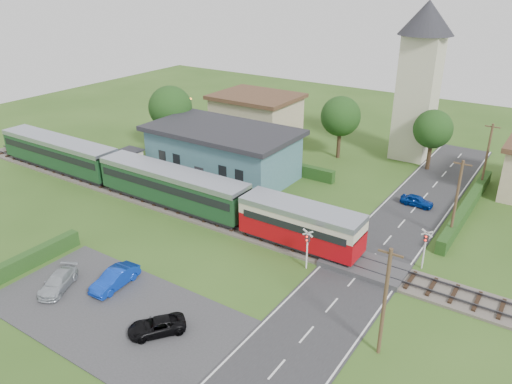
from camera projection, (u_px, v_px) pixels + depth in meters
The scene contains 29 objects.
ground at pixel (240, 242), 40.90m from camera, with size 120.00×120.00×0.00m, color #2D4C19.
railway_track at pixel (253, 231), 42.37m from camera, with size 76.00×3.20×0.49m.
road at pixel (353, 281), 35.83m from camera, with size 6.00×70.00×0.05m, color #28282B.
car_park at pixel (115, 312), 32.52m from camera, with size 17.00×9.00×0.08m, color #333335.
crossing_deck at pixel (364, 266), 37.26m from camera, with size 6.20×3.40×0.45m, color #333335.
platform at pixel (188, 191), 49.82m from camera, with size 30.00×3.00×0.45m, color gray.
equipment_hut at pixel (130, 161), 53.25m from camera, with size 2.30×2.30×2.55m.
station_building at pixel (223, 152), 53.21m from camera, with size 16.00×9.00×5.30m.
train at pixel (147, 178), 47.73m from camera, with size 43.20×2.90×3.40m.
church_tower at pixel (421, 70), 55.47m from camera, with size 6.00×6.00×17.60m.
house_west at pixel (256, 115), 66.34m from camera, with size 10.80×8.80×5.50m.
hedge_carpark at pixel (26, 261), 37.10m from camera, with size 0.80×9.00×1.20m, color #193814.
hedge_roadside at pixel (467, 207), 45.62m from camera, with size 0.80×18.00×1.20m, color #193814.
hedge_station at pixel (247, 157), 57.47m from camera, with size 22.00×0.80×1.30m, color #193814.
tree_a at pixel (170, 108), 59.46m from camera, with size 5.20×5.20×8.00m.
tree_b at pixel (341, 116), 57.34m from camera, with size 4.60×4.60×7.34m.
tree_c at pixel (433, 129), 53.94m from camera, with size 4.20×4.20×6.78m.
utility_pole_b at pixel (385, 301), 27.67m from camera, with size 1.40×0.22×7.00m.
utility_pole_c at pixel (456, 200), 39.83m from camera, with size 1.40×0.22×7.00m.
utility_pole_d at pixel (487, 157), 48.94m from camera, with size 1.40×0.22×7.00m.
crossing_signal_near at pixel (307, 243), 36.48m from camera, with size 0.84×0.28×3.28m.
crossing_signal_far at pixel (425, 243), 36.48m from camera, with size 0.84×0.28×3.28m.
streetlamp_west at pixel (191, 113), 65.99m from camera, with size 0.30×0.30×5.15m.
car_on_road at pixel (417, 201), 46.93m from camera, with size 1.22×3.03×1.03m, color navy.
car_park_blue at pixel (115, 278), 34.84m from camera, with size 1.35×3.87×1.27m, color #0A2FA7.
car_park_silver at pixel (58, 282), 34.62m from camera, with size 1.52×3.74×1.09m, color #A8AFB5.
car_park_dark at pixel (157, 326), 30.42m from camera, with size 1.62×3.52×0.98m, color black.
pedestrian_near at pixel (232, 195), 46.46m from camera, with size 0.60×0.39×1.63m, color gray.
pedestrian_far at pixel (130, 169), 52.55m from camera, with size 0.72×0.56×1.48m, color gray.
Camera 1 is at (20.88, -28.92, 20.47)m, focal length 35.00 mm.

